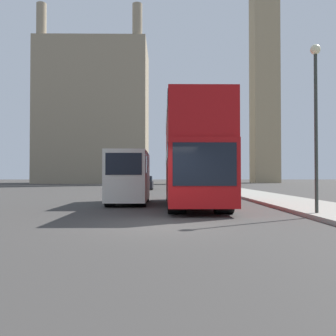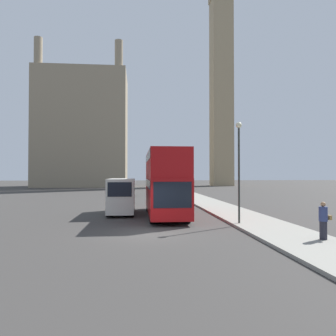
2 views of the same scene
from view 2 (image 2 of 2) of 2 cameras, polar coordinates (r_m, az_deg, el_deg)
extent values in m
plane|color=#383533|center=(17.14, -3.41, -11.33)|extent=(300.00, 300.00, 0.00)
cube|color=gray|center=(18.62, 18.20, -10.22)|extent=(3.50, 120.00, 0.15)
cube|color=tan|center=(91.48, 9.27, 12.86)|extent=(5.41, 5.41, 50.22)
cube|color=gray|center=(85.24, -14.53, 6.38)|extent=(21.53, 15.73, 28.23)
cylinder|color=gray|center=(84.89, -21.67, 18.43)|extent=(1.89, 1.89, 6.21)
cylinder|color=gray|center=(81.90, -8.56, 19.11)|extent=(1.89, 1.89, 6.21)
cube|color=#A80F11|center=(24.02, -0.54, -4.64)|extent=(2.51, 10.55, 2.50)
cube|color=#A80F11|center=(23.99, -0.54, 0.56)|extent=(2.51, 10.34, 1.85)
cube|color=black|center=(23.99, -0.54, -2.67)|extent=(2.55, 10.13, 0.55)
cube|color=black|center=(24.01, -0.54, 1.87)|extent=(2.55, 9.92, 0.55)
cube|color=black|center=(18.75, 0.81, -4.71)|extent=(2.21, 0.03, 1.50)
cylinder|color=black|center=(20.38, -2.23, -8.07)|extent=(0.70, 1.15, 1.15)
cylinder|color=black|center=(20.56, 2.86, -8.01)|extent=(0.70, 1.15, 1.15)
cylinder|color=black|center=(27.72, -3.05, -6.22)|extent=(0.70, 1.15, 1.15)
cylinder|color=black|center=(27.85, 0.69, -6.20)|extent=(0.70, 1.15, 1.15)
cube|color=silver|center=(25.45, -8.09, -4.67)|extent=(1.94, 5.39, 2.49)
cube|color=black|center=(22.72, -8.42, -3.72)|extent=(1.65, 0.02, 1.00)
cube|color=black|center=(23.68, -8.29, -3.61)|extent=(1.97, 0.97, 0.80)
cylinder|color=black|center=(23.77, -10.08, -7.51)|extent=(0.48, 0.77, 0.77)
cylinder|color=black|center=(23.70, -6.54, -7.54)|extent=(0.48, 0.77, 0.77)
cylinder|color=black|center=(27.41, -9.43, -6.66)|extent=(0.48, 0.77, 0.77)
cylinder|color=black|center=(27.34, -6.37, -6.68)|extent=(0.48, 0.77, 0.77)
cylinder|color=#23232D|center=(16.29, 25.43, -9.78)|extent=(0.32, 0.32, 0.81)
cylinder|color=navy|center=(16.19, 25.41, -7.24)|extent=(0.37, 0.37, 0.64)
sphere|color=#9E704C|center=(16.15, 25.40, -5.72)|extent=(0.22, 0.22, 0.22)
cube|color=olive|center=(16.36, 26.28, -7.74)|extent=(0.12, 0.24, 0.20)
cylinder|color=#2D332D|center=(19.90, 12.26, -1.28)|extent=(0.12, 0.12, 5.65)
sphere|color=beige|center=(20.11, 12.22, 7.32)|extent=(0.36, 0.36, 0.36)
cube|color=black|center=(46.12, -7.12, -4.21)|extent=(1.77, 4.42, 0.75)
cube|color=black|center=(46.20, -7.11, -3.41)|extent=(1.60, 2.12, 0.54)
cylinder|color=black|center=(44.75, -8.07, -4.57)|extent=(0.39, 0.67, 0.67)
cylinder|color=black|center=(44.71, -6.29, -4.58)|extent=(0.39, 0.67, 0.67)
cylinder|color=black|center=(47.57, -7.90, -4.36)|extent=(0.39, 0.67, 0.67)
cylinder|color=black|center=(47.53, -6.23, -4.37)|extent=(0.39, 0.67, 0.67)
camera|label=1|loc=(6.02, 0.36, -16.40)|focal=40.00mm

